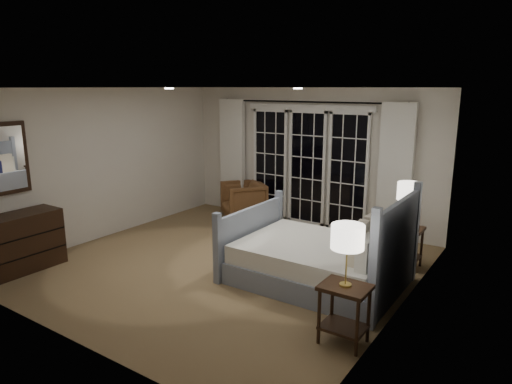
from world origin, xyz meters
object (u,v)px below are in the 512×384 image
Objects in this scene: dresser at (18,243)px; lamp_right at (409,192)px; bed at (321,260)px; nightstand_left at (344,306)px; nightstand_right at (406,241)px; lamp_left at (348,237)px; armchair at (243,200)px.

lamp_right is at bearing 35.53° from dresser.
dresser is at bearing -151.47° from bed.
nightstand_left is 0.96× the size of lamp_right.
nightstand_right is 5.41m from dresser.
lamp_right is at bearing 91.97° from nightstand_left.
nightstand_left is at bearing -88.03° from lamp_right.
nightstand_left is 2.45m from lamp_right.
lamp_left is 2.34m from lamp_right.
lamp_right is 5.46m from dresser.
armchair is (-2.61, 1.92, 0.04)m from bed.
bed is 2.74× the size of armchair.
bed and lamp_left have the same top height.
nightstand_right is 2.45m from lamp_left.
nightstand_left is (0.83, -1.18, 0.09)m from bed.
bed reaches higher than nightstand_left.
nightstand_right is at bearing 91.97° from lamp_left.
armchair is at bearing 167.32° from lamp_right.
armchair is (-3.36, 0.76, -0.03)m from nightstand_right.
bed is 3.23m from armchair.
nightstand_right is 0.95× the size of lamp_left.
lamp_right is at bearing 25.69° from armchair.
lamp_right is 0.83× the size of armchair.
nightstand_right is 0.92× the size of lamp_right.
nightstand_left is at bearing 10.14° from dresser.
bed reaches higher than armchair.
lamp_right is at bearing 56.98° from bed.
nightstand_left is 2.34m from nightstand_right.
armchair is (-3.44, 3.10, -0.76)m from lamp_left.
lamp_left reaches higher than dresser.
nightstand_right is at bearing 35.53° from dresser.
lamp_left is 0.54× the size of dresser.
dresser is (-4.40, -3.14, -0.70)m from lamp_right.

